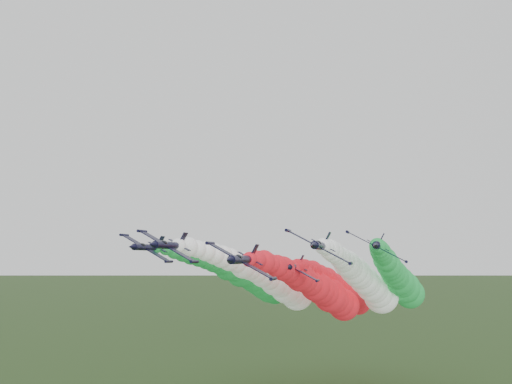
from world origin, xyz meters
TOP-DOWN VIEW (x-y plane):
  - jet_lead at (4.69, 53.13)m, footprint 16.47×85.35m
  - jet_inner_left at (-9.28, 61.43)m, footprint 16.93×85.81m
  - jet_inner_right at (14.85, 61.05)m, footprint 17.00×85.88m
  - jet_outer_left at (-18.78, 69.76)m, footprint 16.15×85.03m
  - jet_outer_right at (22.82, 71.12)m, footprint 16.62×85.50m
  - jet_trail at (6.86, 81.71)m, footprint 16.31×85.19m

SIDE VIEW (x-z plane):
  - jet_trail at x=6.86m, z-range 17.93..37.59m
  - jet_lead at x=4.69m, z-range 19.53..39.35m
  - jet_inner_left at x=-9.28m, z-range 21.04..41.33m
  - jet_inner_right at x=14.85m, z-range 21.04..41.40m
  - jet_outer_right at x=22.82m, z-range 21.57..41.55m
  - jet_outer_left at x=-18.78m, z-range 21.82..41.33m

